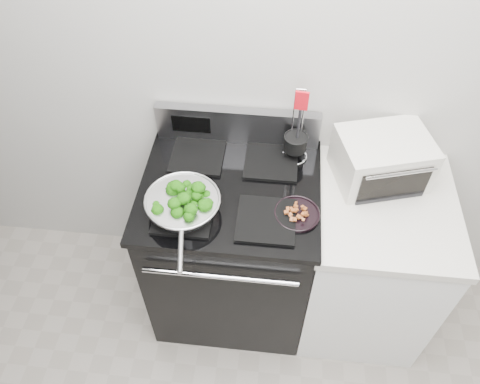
# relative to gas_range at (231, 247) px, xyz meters

# --- Properties ---
(back_wall) EXTENTS (4.00, 0.02, 2.70)m
(back_wall) POSITION_rel_gas_range_xyz_m (0.30, 0.34, 0.86)
(back_wall) COLOR #B5B2AB
(back_wall) RESTS_ON ground
(gas_range) EXTENTS (0.79, 0.69, 1.13)m
(gas_range) POSITION_rel_gas_range_xyz_m (0.00, 0.00, 0.00)
(gas_range) COLOR black
(gas_range) RESTS_ON floor
(counter) EXTENTS (0.62, 0.68, 0.92)m
(counter) POSITION_rel_gas_range_xyz_m (0.68, -0.00, -0.03)
(counter) COLOR white
(counter) RESTS_ON floor
(skillet) EXTENTS (0.31, 0.49, 0.07)m
(skillet) POSITION_rel_gas_range_xyz_m (-0.17, -0.16, 0.51)
(skillet) COLOR silver
(skillet) RESTS_ON gas_range
(broccoli_pile) EXTENTS (0.25, 0.25, 0.08)m
(broccoli_pile) POSITION_rel_gas_range_xyz_m (-0.17, -0.16, 0.53)
(broccoli_pile) COLOR #0B3304
(broccoli_pile) RESTS_ON skillet
(bacon_plate) EXTENTS (0.19, 0.19, 0.04)m
(bacon_plate) POSITION_rel_gas_range_xyz_m (0.29, -0.13, 0.48)
(bacon_plate) COLOR black
(bacon_plate) RESTS_ON gas_range
(utensil_holder) EXTENTS (0.12, 0.12, 0.38)m
(utensil_holder) POSITION_rel_gas_range_xyz_m (0.27, 0.21, 0.53)
(utensil_holder) COLOR silver
(utensil_holder) RESTS_ON gas_range
(toaster_oven) EXTENTS (0.45, 0.39, 0.22)m
(toaster_oven) POSITION_rel_gas_range_xyz_m (0.65, 0.16, 0.54)
(toaster_oven) COLOR silver
(toaster_oven) RESTS_ON counter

